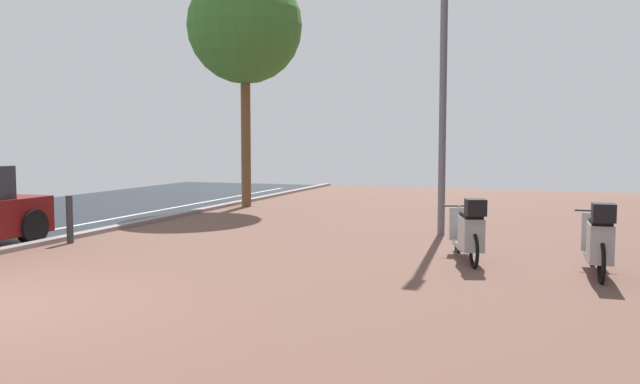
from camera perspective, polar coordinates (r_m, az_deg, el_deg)
The scene contains 6 objects.
ground at distance 7.36m, azimuth -21.44°, elevation -10.68°, with size 21.00×40.00×0.13m.
scooter_near at distance 9.77m, azimuth 22.95°, elevation -3.97°, with size 0.52×1.85×1.08m.
scooter_mid at distance 10.29m, azimuth 12.74°, elevation -3.40°, with size 0.83×1.80×1.04m.
lamp_post at distance 13.16m, azimuth 10.64°, elevation 12.13°, with size 0.20×0.52×6.58m.
street_tree at distance 18.63m, azimuth -6.51°, elevation 14.01°, with size 3.14×3.14×6.53m.
bollard_far at distance 12.71m, azimuth -20.82°, elevation -2.22°, with size 0.12×0.12×0.86m.
Camera 1 is at (6.10, -5.36, 1.87)m, focal length 37.02 mm.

